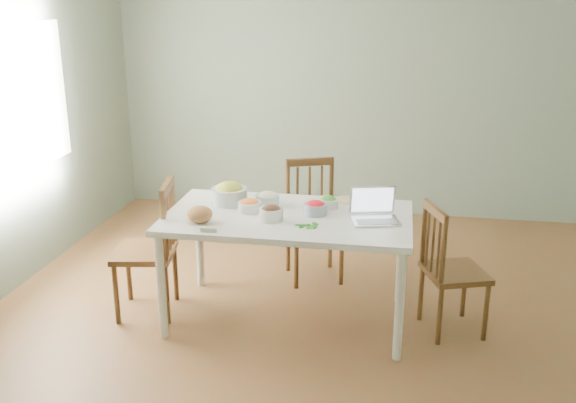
% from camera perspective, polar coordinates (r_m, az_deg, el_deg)
% --- Properties ---
extents(floor, '(5.00, 5.00, 0.00)m').
position_cam_1_polar(floor, '(4.94, 2.48, -10.02)').
color(floor, brown).
rests_on(floor, ground).
extents(wall_back, '(5.00, 0.00, 2.70)m').
position_cam_1_polar(wall_back, '(6.92, 5.47, 9.86)').
color(wall_back, gray).
rests_on(wall_back, ground).
extents(wall_front, '(5.00, 0.00, 2.70)m').
position_cam_1_polar(wall_front, '(2.15, -6.17, -9.07)').
color(wall_front, gray).
rests_on(wall_front, ground).
extents(window_left, '(0.04, 1.60, 1.20)m').
position_cam_1_polar(window_left, '(5.60, -23.14, 8.14)').
color(window_left, white).
rests_on(window_left, ground).
extents(dining_table, '(1.74, 0.98, 0.82)m').
position_cam_1_polar(dining_table, '(4.72, 0.00, -5.88)').
color(dining_table, white).
rests_on(dining_table, floor).
extents(chair_far, '(0.57, 0.55, 1.00)m').
position_cam_1_polar(chair_far, '(5.37, 2.35, -1.84)').
color(chair_far, '#472A10').
rests_on(chair_far, floor).
extents(chair_left, '(0.51, 0.52, 1.02)m').
position_cam_1_polar(chair_left, '(4.90, -12.62, -4.12)').
color(chair_left, '#472A10').
rests_on(chair_left, floor).
extents(chair_right, '(0.51, 0.53, 0.95)m').
position_cam_1_polar(chair_right, '(4.69, 14.61, -5.84)').
color(chair_right, '#472A10').
rests_on(chair_right, floor).
extents(bread_boule, '(0.19, 0.19, 0.11)m').
position_cam_1_polar(bread_boule, '(4.45, -7.84, -1.13)').
color(bread_boule, '#AC6E36').
rests_on(bread_boule, dining_table).
extents(butter_stick, '(0.11, 0.04, 0.03)m').
position_cam_1_polar(butter_stick, '(4.28, -7.02, -2.48)').
color(butter_stick, beige).
rests_on(butter_stick, dining_table).
extents(bowl_squash, '(0.30, 0.30, 0.16)m').
position_cam_1_polar(bowl_squash, '(4.83, -5.21, 0.77)').
color(bowl_squash, '#DCD051').
rests_on(bowl_squash, dining_table).
extents(bowl_carrot, '(0.22, 0.22, 0.09)m').
position_cam_1_polar(bowl_carrot, '(4.64, -3.43, -0.34)').
color(bowl_carrot, orange).
rests_on(bowl_carrot, dining_table).
extents(bowl_onion, '(0.18, 0.18, 0.10)m').
position_cam_1_polar(bowl_onion, '(4.79, -1.84, 0.30)').
color(bowl_onion, '#F0E5C8').
rests_on(bowl_onion, dining_table).
extents(bowl_mushroom, '(0.19, 0.19, 0.11)m').
position_cam_1_polar(bowl_mushroom, '(4.45, -1.50, -1.02)').
color(bowl_mushroom, black).
rests_on(bowl_mushroom, dining_table).
extents(bowl_redpep, '(0.20, 0.20, 0.10)m').
position_cam_1_polar(bowl_redpep, '(4.58, 2.46, -0.54)').
color(bowl_redpep, red).
rests_on(bowl_redpep, dining_table).
extents(bowl_broccoli, '(0.19, 0.19, 0.09)m').
position_cam_1_polar(bowl_broccoli, '(4.72, 3.61, -0.03)').
color(bowl_broccoli, '#14600C').
rests_on(bowl_broccoli, dining_table).
extents(flatbread, '(0.22, 0.22, 0.02)m').
position_cam_1_polar(flatbread, '(4.89, 5.12, 0.13)').
color(flatbread, tan).
rests_on(flatbread, dining_table).
extents(basil_bunch, '(0.18, 0.18, 0.02)m').
position_cam_1_polar(basil_bunch, '(4.36, 1.66, -2.04)').
color(basil_bunch, '#1B640B').
rests_on(basil_bunch, dining_table).
extents(laptop, '(0.37, 0.33, 0.22)m').
position_cam_1_polar(laptop, '(4.44, 7.82, -0.45)').
color(laptop, silver).
rests_on(laptop, dining_table).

